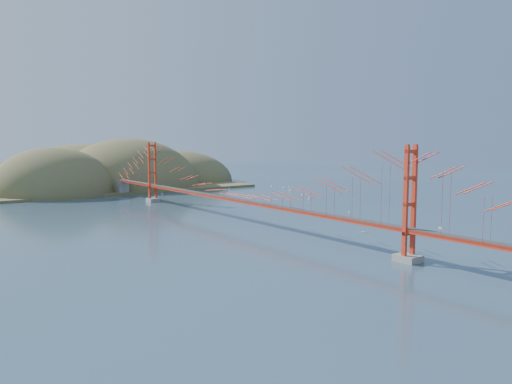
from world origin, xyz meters
TOP-DOWN VIEW (x-y plane):
  - ground at (0.00, 0.00)m, footprint 320.00×320.00m
  - bridge at (0.00, 0.18)m, footprint 2.20×94.40m
  - far_headlands at (2.21, 68.52)m, footprint 84.00×58.00m
  - sailboat_15 at (25.69, 42.00)m, footprint 0.60×0.60m
  - sailboat_12 at (7.74, 42.00)m, footprint 0.54×0.45m
  - sailboat_14 at (19.81, -3.45)m, footprint 0.56×0.56m
  - sailboat_4 at (31.74, 21.79)m, footprint 0.50×0.54m
  - sailboat_10 at (8.42, -16.69)m, footprint 0.60×0.60m
  - sailboat_11 at (54.32, 11.79)m, footprint 0.65×0.65m
  - sailboat_6 at (13.76, -26.04)m, footprint 0.65×0.65m
  - sailboat_7 at (34.75, 29.48)m, footprint 0.61×0.55m
  - sailboat_0 at (19.34, -20.88)m, footprint 0.48×0.59m
  - sailboat_1 at (18.09, 9.61)m, footprint 0.57×0.57m
  - sailboat_17 at (37.32, 34.97)m, footprint 0.58×0.50m
  - sailboat_8 at (26.90, 14.27)m, footprint 0.65×0.60m
  - sailboat_3 at (21.18, 27.56)m, footprint 0.55×0.55m
  - sailboat_9 at (34.19, 8.91)m, footprint 0.53×0.53m
  - sailboat_extra_0 at (38.73, 41.81)m, footprint 0.57×0.62m
  - sailboat_extra_1 at (39.89, 35.97)m, footprint 0.65×0.64m

SIDE VIEW (x-z plane):
  - ground at x=0.00m, z-range 0.00..0.00m
  - far_headlands at x=2.21m, z-range -12.50..12.50m
  - sailboat_9 at x=34.19m, z-range -0.14..0.41m
  - sailboat_14 at x=19.81m, z-range -0.16..0.43m
  - sailboat_1 at x=18.09m, z-range -0.16..0.44m
  - sailboat_4 at x=31.74m, z-range -0.16..0.45m
  - sailboat_3 at x=21.18m, z-range -0.16..0.45m
  - sailboat_12 at x=7.74m, z-range -0.17..0.45m
  - sailboat_15 at x=25.69m, z-range -0.18..0.47m
  - sailboat_10 at x=8.42m, z-range -0.18..0.47m
  - sailboat_17 at x=37.32m, z-range -0.18..0.48m
  - sailboat_11 at x=54.32m, z-range -0.19..0.49m
  - sailboat_0 at x=19.34m, z-range -0.19..0.50m
  - sailboat_6 at x=13.76m, z-range -0.19..0.50m
  - sailboat_7 at x=34.75m, z-range -0.19..0.50m
  - sailboat_extra_0 at x=38.73m, z-range -0.19..0.50m
  - sailboat_8 at x=26.90m, z-range -0.21..0.52m
  - sailboat_extra_1 at x=39.89m, z-range -0.21..0.52m
  - bridge at x=0.00m, z-range 1.01..13.01m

